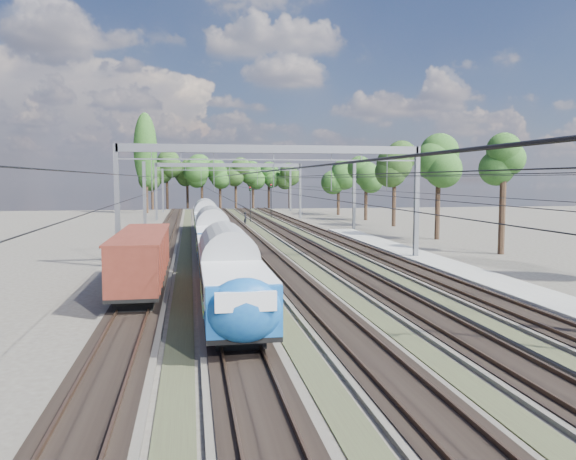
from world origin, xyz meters
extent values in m
plane|color=#47423A|center=(0.00, 0.00, 0.00)|extent=(220.00, 220.00, 0.00)
cube|color=#47423A|center=(-9.00, 45.00, 0.07)|extent=(3.00, 130.00, 0.15)
cube|color=black|center=(-9.00, 45.00, 0.17)|extent=(2.50, 130.00, 0.06)
cube|color=#473326|center=(-9.72, 45.00, 0.27)|extent=(0.08, 130.00, 0.14)
cube|color=#473326|center=(-8.28, 45.00, 0.27)|extent=(0.08, 130.00, 0.14)
cube|color=#47423A|center=(-4.50, 45.00, 0.07)|extent=(3.00, 130.00, 0.15)
cube|color=black|center=(-4.50, 45.00, 0.17)|extent=(2.50, 130.00, 0.06)
cube|color=#473326|center=(-5.22, 45.00, 0.27)|extent=(0.08, 130.00, 0.14)
cube|color=#473326|center=(-3.78, 45.00, 0.27)|extent=(0.08, 130.00, 0.14)
cube|color=#47423A|center=(0.00, 45.00, 0.07)|extent=(3.00, 130.00, 0.15)
cube|color=black|center=(0.00, 45.00, 0.17)|extent=(2.50, 130.00, 0.06)
cube|color=#473326|center=(-0.72, 45.00, 0.27)|extent=(0.08, 130.00, 0.14)
cube|color=#473326|center=(0.72, 45.00, 0.27)|extent=(0.08, 130.00, 0.14)
cube|color=#47423A|center=(4.50, 45.00, 0.07)|extent=(3.00, 130.00, 0.15)
cube|color=black|center=(4.50, 45.00, 0.17)|extent=(2.50, 130.00, 0.06)
cube|color=#473326|center=(3.78, 45.00, 0.27)|extent=(0.08, 130.00, 0.14)
cube|color=#473326|center=(5.22, 45.00, 0.27)|extent=(0.08, 130.00, 0.14)
cube|color=#47423A|center=(9.00, 45.00, 0.07)|extent=(3.00, 130.00, 0.15)
cube|color=black|center=(9.00, 45.00, 0.17)|extent=(2.50, 130.00, 0.06)
cube|color=#473326|center=(8.28, 45.00, 0.27)|extent=(0.08, 130.00, 0.14)
cube|color=#473326|center=(9.72, 45.00, 0.27)|extent=(0.08, 130.00, 0.14)
cube|color=#373524|center=(-6.75, 45.00, 0.03)|extent=(1.10, 130.00, 0.05)
cube|color=#373524|center=(-2.25, 45.00, 0.03)|extent=(1.10, 130.00, 0.05)
cube|color=#373524|center=(2.25, 45.00, 0.03)|extent=(1.10, 130.00, 0.05)
cube|color=#373524|center=(6.75, 45.00, 0.03)|extent=(1.10, 130.00, 0.05)
cube|color=gray|center=(12.00, 20.00, 0.15)|extent=(3.00, 70.00, 0.30)
cube|color=slate|center=(-11.50, 30.00, 4.50)|extent=(0.35, 0.35, 9.00)
cube|color=slate|center=(11.50, 30.00, 4.50)|extent=(0.35, 0.35, 9.00)
cube|color=slate|center=(0.00, 30.00, 8.70)|extent=(23.00, 0.35, 0.60)
cube|color=slate|center=(-11.50, 78.00, 4.50)|extent=(0.35, 0.35, 9.00)
cube|color=slate|center=(11.50, 78.00, 4.50)|extent=(0.35, 0.35, 9.00)
cube|color=slate|center=(0.00, 78.00, 8.70)|extent=(23.00, 0.35, 0.60)
cube|color=slate|center=(-11.50, 55.00, 4.25)|extent=(0.35, 0.35, 8.50)
cube|color=slate|center=(-11.50, 100.00, 4.25)|extent=(0.35, 0.35, 8.50)
cube|color=slate|center=(13.80, 55.00, 4.25)|extent=(0.35, 0.35, 8.50)
cube|color=slate|center=(13.80, 100.00, 4.25)|extent=(0.35, 0.35, 8.50)
cylinder|color=black|center=(-9.00, 45.00, 5.50)|extent=(0.03, 130.00, 0.03)
cylinder|color=black|center=(-9.00, 45.00, 6.60)|extent=(0.03, 130.00, 0.03)
cylinder|color=black|center=(-4.50, 45.00, 5.50)|extent=(0.03, 130.00, 0.03)
cylinder|color=black|center=(-4.50, 45.00, 6.60)|extent=(0.03, 130.00, 0.03)
cylinder|color=black|center=(0.00, 45.00, 5.50)|extent=(0.03, 130.00, 0.03)
cylinder|color=black|center=(0.00, 45.00, 6.60)|extent=(0.03, 130.00, 0.03)
cylinder|color=black|center=(4.50, 45.00, 5.50)|extent=(0.03, 130.00, 0.03)
cylinder|color=black|center=(4.50, 45.00, 6.60)|extent=(0.03, 130.00, 0.03)
cylinder|color=black|center=(9.00, 45.00, 5.50)|extent=(0.03, 130.00, 0.03)
cylinder|color=black|center=(9.00, 45.00, 6.60)|extent=(0.03, 130.00, 0.03)
cylinder|color=black|center=(-14.22, 111.13, 2.88)|extent=(0.56, 0.56, 5.77)
sphere|color=#1B3312|center=(-14.22, 111.13, 7.50)|extent=(4.53, 4.53, 4.53)
cylinder|color=black|center=(-11.13, 110.97, 3.42)|extent=(0.56, 0.56, 6.83)
sphere|color=#1B3312|center=(-11.13, 110.97, 8.88)|extent=(5.27, 5.27, 5.27)
cylinder|color=black|center=(-6.11, 113.93, 3.10)|extent=(0.56, 0.56, 6.20)
sphere|color=#1B3312|center=(-6.11, 113.93, 8.05)|extent=(4.19, 4.19, 4.19)
cylinder|color=black|center=(-3.87, 113.19, 2.77)|extent=(0.56, 0.56, 5.54)
sphere|color=#1B3312|center=(-3.87, 113.19, 7.20)|extent=(4.95, 4.95, 4.95)
cylinder|color=black|center=(0.98, 113.70, 2.90)|extent=(0.56, 0.56, 5.79)
sphere|color=#1B3312|center=(0.98, 113.70, 7.53)|extent=(3.99, 3.99, 3.99)
cylinder|color=black|center=(3.81, 110.88, 3.58)|extent=(0.56, 0.56, 7.16)
sphere|color=#1B3312|center=(3.81, 110.88, 9.31)|extent=(3.94, 3.94, 3.94)
cylinder|color=black|center=(7.37, 112.54, 3.70)|extent=(0.56, 0.56, 7.40)
sphere|color=#1B3312|center=(7.37, 112.54, 9.62)|extent=(4.42, 4.42, 4.42)
cylinder|color=black|center=(11.17, 113.76, 3.08)|extent=(0.56, 0.56, 6.17)
sphere|color=#1B3312|center=(11.17, 113.76, 8.02)|extent=(4.63, 4.63, 4.63)
cylinder|color=black|center=(14.01, 111.27, 3.35)|extent=(0.56, 0.56, 6.70)
sphere|color=#1B3312|center=(14.01, 111.27, 8.71)|extent=(3.88, 3.88, 3.88)
cylinder|color=black|center=(20.61, 32.48, 2.67)|extent=(0.56, 0.56, 5.35)
sphere|color=#1B3312|center=(20.61, 32.48, 6.95)|extent=(3.35, 3.35, 3.35)
cylinder|color=black|center=(21.20, 45.38, 3.21)|extent=(0.56, 0.56, 6.41)
sphere|color=#1B3312|center=(21.20, 45.38, 8.34)|extent=(3.37, 3.37, 3.37)
cylinder|color=black|center=(19.62, 58.81, 2.51)|extent=(0.56, 0.56, 5.02)
sphere|color=#1B3312|center=(19.62, 58.81, 6.53)|extent=(3.44, 3.44, 3.44)
cylinder|color=black|center=(20.05, 75.07, 3.42)|extent=(0.56, 0.56, 6.84)
sphere|color=#1B3312|center=(20.05, 75.07, 8.89)|extent=(4.60, 4.60, 4.60)
cylinder|color=black|center=(19.52, 87.40, 2.67)|extent=(0.56, 0.56, 5.35)
sphere|color=#1B3312|center=(19.52, 87.40, 6.95)|extent=(4.19, 4.19, 4.19)
cylinder|color=black|center=(-14.50, 98.00, 8.00)|extent=(0.70, 0.70, 16.00)
ellipsoid|color=#1F4617|center=(-14.50, 98.00, 12.00)|extent=(4.40, 4.40, 14.08)
cube|color=black|center=(-4.50, 9.15, 0.51)|extent=(1.87, 2.80, 0.75)
cube|color=black|center=(-4.50, 22.22, 0.51)|extent=(1.87, 2.80, 0.75)
cube|color=#104597|center=(-4.50, 15.68, 1.91)|extent=(2.61, 18.68, 1.77)
cube|color=silver|center=(-4.50, 15.68, 2.38)|extent=(2.69, 17.93, 0.89)
cube|color=black|center=(-3.15, 15.68, 2.38)|extent=(0.04, 15.88, 0.65)
cube|color=#FFEB0D|center=(-4.50, 11.57, 1.45)|extent=(2.71, 5.23, 0.65)
cylinder|color=gray|center=(-4.50, 15.68, 2.80)|extent=(2.65, 18.68, 2.65)
cube|color=black|center=(-4.50, 28.42, 0.51)|extent=(1.87, 2.80, 0.75)
cube|color=black|center=(-4.50, 41.50, 0.51)|extent=(1.87, 2.80, 0.75)
cube|color=#104597|center=(-4.50, 34.96, 1.91)|extent=(2.61, 18.68, 1.77)
cube|color=silver|center=(-4.50, 34.96, 2.38)|extent=(2.69, 17.93, 0.89)
cube|color=black|center=(-3.15, 34.96, 2.38)|extent=(0.04, 15.88, 0.65)
cube|color=#FFEB0D|center=(-4.50, 30.85, 1.45)|extent=(2.71, 5.23, 0.65)
cylinder|color=gray|center=(-4.50, 34.96, 2.80)|extent=(2.65, 18.68, 2.65)
cube|color=black|center=(-4.50, 47.70, 0.51)|extent=(1.87, 2.80, 0.75)
cube|color=black|center=(-4.50, 60.77, 0.51)|extent=(1.87, 2.80, 0.75)
cube|color=#104597|center=(-4.50, 54.24, 1.91)|extent=(2.61, 18.68, 1.77)
cube|color=silver|center=(-4.50, 54.24, 2.38)|extent=(2.69, 17.93, 0.89)
cube|color=black|center=(-3.15, 54.24, 2.38)|extent=(0.04, 15.88, 0.65)
cube|color=#FFEB0D|center=(-4.50, 50.13, 1.45)|extent=(2.71, 5.23, 0.65)
cylinder|color=gray|center=(-4.50, 54.24, 2.80)|extent=(2.65, 18.68, 2.65)
ellipsoid|color=#104597|center=(-4.50, 6.55, 1.96)|extent=(2.65, 1.46, 2.26)
cube|color=black|center=(-9.00, 15.72, 0.46)|extent=(1.83, 2.38, 0.64)
cube|color=black|center=(-9.00, 24.68, 0.46)|extent=(1.83, 2.38, 0.64)
cube|color=black|center=(-9.00, 20.20, 0.87)|extent=(2.47, 12.80, 0.18)
cube|color=#542016|center=(-9.00, 20.20, 2.15)|extent=(2.47, 12.80, 2.38)
cube|color=#542016|center=(-9.00, 20.20, 3.38)|extent=(2.65, 12.80, 0.11)
imported|color=black|center=(1.39, 66.75, 0.91)|extent=(0.57, 0.74, 1.83)
cylinder|color=black|center=(2.68, 72.23, 2.35)|extent=(0.13, 0.13, 4.70)
cube|color=black|center=(2.68, 72.23, 5.03)|extent=(0.38, 0.31, 0.66)
sphere|color=red|center=(2.68, 72.11, 5.22)|extent=(0.15, 0.15, 0.15)
sphere|color=#0C9919|center=(2.68, 72.11, 4.89)|extent=(0.15, 0.15, 0.15)
cylinder|color=black|center=(7.09, 80.77, 2.50)|extent=(0.14, 0.14, 5.00)
cube|color=black|center=(7.09, 80.77, 5.35)|extent=(0.35, 0.22, 0.70)
sphere|color=red|center=(7.09, 80.64, 5.55)|extent=(0.16, 0.16, 0.16)
sphere|color=#0C9919|center=(7.09, 80.64, 5.20)|extent=(0.16, 0.16, 0.16)
camera|label=1|loc=(-6.26, -12.22, 6.41)|focal=35.00mm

